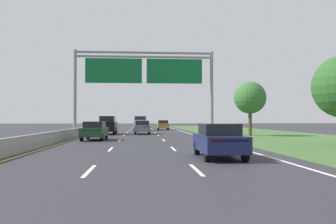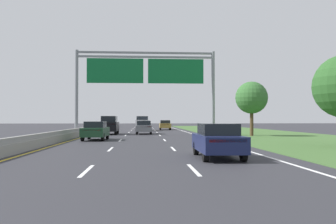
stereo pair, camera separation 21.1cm
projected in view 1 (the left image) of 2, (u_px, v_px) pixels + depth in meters
The scene contains 12 objects.
ground_plane at pixel (141, 136), 37.08m from camera, with size 220.00×220.00×0.00m, color #2B2B30.
lane_striping at pixel (141, 137), 36.62m from camera, with size 11.96×106.00×0.01m.
grass_verge_right at pixel (275, 136), 38.13m from camera, with size 14.00×110.00×0.02m, color #3D602D.
median_barrier_concrete at pixel (75, 133), 36.59m from camera, with size 0.60×110.00×0.85m.
overhead_sign_gantry at pixel (144, 75), 39.27m from camera, with size 15.06×0.42×9.15m.
pickup_truck_white at pixel (140, 124), 55.16m from camera, with size 2.12×5.44×2.20m.
car_navy_right_lane_sedan at pixel (219, 140), 16.70m from camera, with size 1.87×4.42×1.57m.
car_grey_centre_lane_sedan at pixel (142, 127), 43.17m from camera, with size 1.84×4.41×1.57m.
car_gold_right_lane_sedan at pixel (163, 125), 60.18m from camera, with size 1.90×4.43×1.57m.
car_darkgreen_left_lane_sedan at pixel (95, 130), 30.65m from camera, with size 1.94×4.45×1.57m.
car_black_left_lane_suv at pixel (108, 125), 42.29m from camera, with size 1.90×4.70×2.11m.
roadside_tree_mid at pixel (250, 98), 38.31m from camera, with size 3.37×3.37×5.70m.
Camera 1 is at (-0.11, -2.22, 1.78)m, focal length 39.12 mm.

